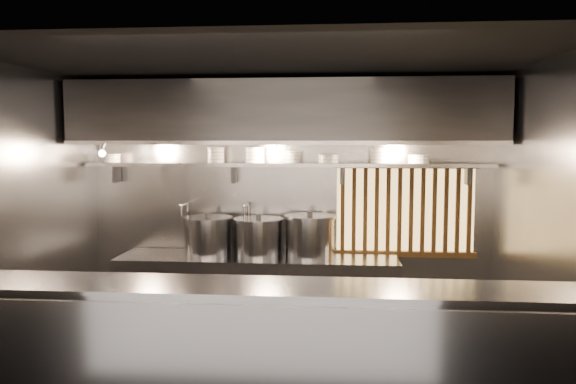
# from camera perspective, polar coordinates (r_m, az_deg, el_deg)

# --- Properties ---
(floor) EXTENTS (4.50, 4.50, 0.00)m
(floor) POSITION_cam_1_polar(r_m,az_deg,el_deg) (5.26, -1.47, -18.77)
(floor) COLOR black
(floor) RESTS_ON ground
(ceiling) EXTENTS (4.50, 4.50, 0.00)m
(ceiling) POSITION_cam_1_polar(r_m,az_deg,el_deg) (4.85, -1.54, 13.05)
(ceiling) COLOR black
(ceiling) RESTS_ON wall_back
(wall_back) EXTENTS (4.50, 0.00, 4.50)m
(wall_back) POSITION_cam_1_polar(r_m,az_deg,el_deg) (6.34, 0.02, -1.48)
(wall_back) COLOR gray
(wall_back) RESTS_ON floor
(wall_left) EXTENTS (0.00, 3.00, 3.00)m
(wall_left) POSITION_cam_1_polar(r_m,az_deg,el_deg) (5.58, -25.15, -2.88)
(wall_left) COLOR gray
(wall_left) RESTS_ON floor
(wall_right) EXTENTS (0.00, 3.00, 3.00)m
(wall_right) POSITION_cam_1_polar(r_m,az_deg,el_deg) (5.13, 24.41, -3.53)
(wall_right) COLOR gray
(wall_right) RESTS_ON floor
(serving_counter) EXTENTS (4.50, 0.56, 1.13)m
(serving_counter) POSITION_cam_1_polar(r_m,az_deg,el_deg) (4.16, -3.03, -16.96)
(serving_counter) COLOR #97979C
(serving_counter) RESTS_ON floor
(cooking_bench) EXTENTS (3.00, 0.70, 0.90)m
(cooking_bench) POSITION_cam_1_polar(r_m,az_deg,el_deg) (6.20, -3.09, -10.60)
(cooking_bench) COLOR #97979C
(cooking_bench) RESTS_ON floor
(bowl_shelf) EXTENTS (4.40, 0.34, 0.04)m
(bowl_shelf) POSITION_cam_1_polar(r_m,az_deg,el_deg) (6.13, -0.13, 2.79)
(bowl_shelf) COLOR #97979C
(bowl_shelf) RESTS_ON wall_back
(exhaust_hood) EXTENTS (4.40, 0.81, 0.65)m
(exhaust_hood) POSITION_cam_1_polar(r_m,az_deg,el_deg) (5.91, -0.32, 7.98)
(exhaust_hood) COLOR #2D2D30
(exhaust_hood) RESTS_ON ceiling
(wood_screen) EXTENTS (1.56, 0.09, 1.04)m
(wood_screen) POSITION_cam_1_polar(r_m,az_deg,el_deg) (6.32, 11.81, -1.80)
(wood_screen) COLOR #FFCC72
(wood_screen) RESTS_ON wall_back
(faucet_left) EXTENTS (0.04, 0.30, 0.50)m
(faucet_left) POSITION_cam_1_polar(r_m,az_deg,el_deg) (6.43, -10.36, -2.32)
(faucet_left) COLOR silver
(faucet_left) RESTS_ON wall_back
(faucet_right) EXTENTS (0.04, 0.30, 0.50)m
(faucet_right) POSITION_cam_1_polar(r_m,az_deg,el_deg) (6.28, -4.18, -2.42)
(faucet_right) COLOR silver
(faucet_right) RESTS_ON wall_back
(heat_lamp) EXTENTS (0.25, 0.35, 0.20)m
(heat_lamp) POSITION_cam_1_polar(r_m,az_deg,el_deg) (6.13, -18.54, 4.28)
(heat_lamp) COLOR #97979C
(heat_lamp) RESTS_ON exhaust_hood
(pendant_bulb) EXTENTS (0.09, 0.09, 0.19)m
(pendant_bulb) POSITION_cam_1_polar(r_m,az_deg,el_deg) (6.01, -1.18, 3.52)
(pendant_bulb) COLOR #2D2D30
(pendant_bulb) RESTS_ON exhaust_hood
(stock_pot_left) EXTENTS (0.62, 0.62, 0.49)m
(stock_pot_left) POSITION_cam_1_polar(r_m,az_deg,el_deg) (6.04, 2.23, -4.46)
(stock_pot_left) COLOR #97979C
(stock_pot_left) RESTS_ON cooking_bench
(stock_pot_mid) EXTENTS (0.67, 0.67, 0.44)m
(stock_pot_mid) POSITION_cam_1_polar(r_m,az_deg,el_deg) (6.10, -3.03, -4.56)
(stock_pot_mid) COLOR #97979C
(stock_pot_mid) RESTS_ON cooking_bench
(stock_pot_right) EXTENTS (0.62, 0.62, 0.45)m
(stock_pot_right) POSITION_cam_1_polar(r_m,az_deg,el_deg) (6.20, -8.12, -4.41)
(stock_pot_right) COLOR #97979C
(stock_pot_right) RESTS_ON cooking_bench
(bowl_stack_0) EXTENTS (0.21, 0.21, 0.09)m
(bowl_stack_0) POSITION_cam_1_polar(r_m,az_deg,el_deg) (6.60, -17.52, 3.30)
(bowl_stack_0) COLOR silver
(bowl_stack_0) RESTS_ON bowl_shelf
(bowl_stack_1) EXTENTS (0.20, 0.20, 0.17)m
(bowl_stack_1) POSITION_cam_1_polar(r_m,az_deg,el_deg) (6.24, -7.33, 3.75)
(bowl_stack_1) COLOR silver
(bowl_stack_1) RESTS_ON bowl_shelf
(bowl_stack_2) EXTENTS (0.23, 0.23, 0.17)m
(bowl_stack_2) POSITION_cam_1_polar(r_m,az_deg,el_deg) (6.16, -3.40, 3.77)
(bowl_stack_2) COLOR silver
(bowl_stack_2) RESTS_ON bowl_shelf
(bowl_stack_3) EXTENTS (0.20, 0.20, 0.13)m
(bowl_stack_3) POSITION_cam_1_polar(r_m,az_deg,el_deg) (6.12, 0.50, 3.59)
(bowl_stack_3) COLOR silver
(bowl_stack_3) RESTS_ON bowl_shelf
(bowl_stack_4) EXTENTS (0.23, 0.23, 0.09)m
(bowl_stack_4) POSITION_cam_1_polar(r_m,az_deg,el_deg) (6.10, 4.11, 3.39)
(bowl_stack_4) COLOR silver
(bowl_stack_4) RESTS_ON bowl_shelf
(bowl_stack_5) EXTENTS (0.21, 0.21, 0.17)m
(bowl_stack_5) POSITION_cam_1_polar(r_m,az_deg,el_deg) (6.12, 9.23, 3.70)
(bowl_stack_5) COLOR silver
(bowl_stack_5) RESTS_ON bowl_shelf
(bowl_stack_6) EXTENTS (0.24, 0.24, 0.09)m
(bowl_stack_6) POSITION_cam_1_polar(r_m,az_deg,el_deg) (6.16, 13.14, 3.29)
(bowl_stack_6) COLOR silver
(bowl_stack_6) RESTS_ON bowl_shelf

